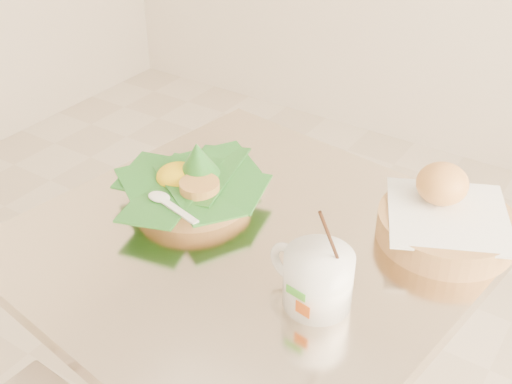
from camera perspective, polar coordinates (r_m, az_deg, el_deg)
The scene contains 4 objects.
cafe_table at distance 1.22m, azimuth -0.51°, elevation -12.42°, with size 0.79×0.79×0.75m.
rice_basket at distance 1.16m, azimuth -5.70°, elevation 0.84°, with size 0.26×0.26×0.13m.
bread_basket at distance 1.10m, azimuth 16.49°, elevation -2.32°, with size 0.26×0.26×0.12m.
coffee_mug at distance 0.93m, azimuth 5.40°, elevation -7.57°, with size 0.14×0.11×0.17m.
Camera 1 is at (0.58, -0.71, 1.40)m, focal length 45.00 mm.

